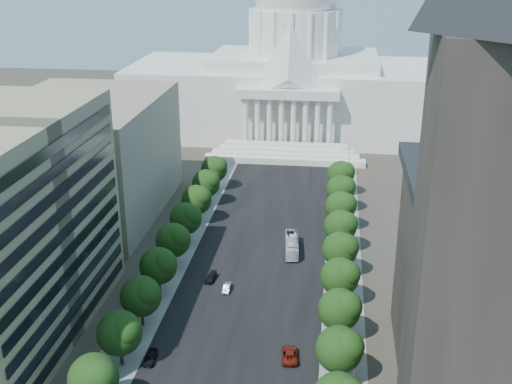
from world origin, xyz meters
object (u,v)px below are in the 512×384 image
at_px(car_dark_a, 150,357).
at_px(car_dark_b, 211,278).
at_px(car_red, 290,354).
at_px(city_bus, 292,245).
at_px(car_silver, 227,288).

height_order(car_dark_a, car_dark_b, car_dark_a).
xyz_separation_m(car_red, city_bus, (-2.67, 41.08, 0.89)).
distance_m(car_dark_b, city_bus, 22.46).
relative_size(car_dark_a, city_bus, 0.37).
height_order(car_silver, car_dark_b, car_silver).
distance_m(car_silver, car_dark_b, 5.60).
bearing_deg(car_dark_b, car_dark_a, -91.98).
xyz_separation_m(car_dark_a, car_silver, (8.84, 25.13, -0.11)).
distance_m(car_red, car_dark_b, 31.37).
height_order(car_silver, city_bus, city_bus).
bearing_deg(car_dark_a, car_dark_b, 79.93).
distance_m(car_silver, car_red, 25.89).
distance_m(car_dark_a, car_dark_b, 29.36).
relative_size(car_silver, city_bus, 0.33).
bearing_deg(car_silver, car_red, -56.67).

